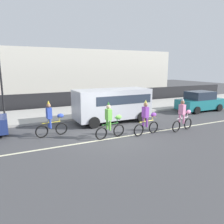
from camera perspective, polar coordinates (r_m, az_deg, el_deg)
name	(u,v)px	position (r m, az deg, el deg)	size (l,w,h in m)	color
ground_plane	(111,135)	(11.80, -0.27, -6.10)	(80.00, 80.00, 0.00)	#424244
road_centre_line	(115,138)	(11.37, 0.84, -6.77)	(36.00, 0.14, 0.01)	beige
sidewalk_curb	(75,112)	(17.67, -9.53, -0.02)	(60.00, 5.00, 0.15)	#ADAAA3
fence_line	(66,100)	(20.32, -11.96, 3.19)	(40.00, 0.08, 1.40)	black
building_backdrop	(60,73)	(28.85, -13.43, 9.77)	(28.00, 8.00, 5.63)	beige
parade_cyclist_cobalt	(52,121)	(11.87, -15.50, -2.21)	(1.72, 0.50, 1.92)	black
parade_cyclist_lime	(110,122)	(11.12, -0.41, -2.70)	(1.72, 0.50, 1.92)	black
parade_cyclist_purple	(147,120)	(11.84, 9.07, -1.96)	(1.72, 0.50, 1.92)	black
parade_cyclist_pink	(183,116)	(13.08, 18.04, -1.10)	(1.71, 0.53, 1.92)	black
parked_van_silver	(113,103)	(14.50, 0.32, 2.44)	(5.00, 2.22, 2.18)	silver
parked_car_teal	(200,102)	(19.62, 22.03, 2.53)	(4.10, 1.92, 1.64)	#1E727A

